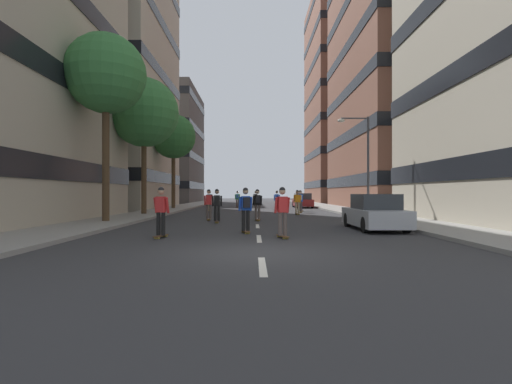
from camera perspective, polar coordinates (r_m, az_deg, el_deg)
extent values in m
plane|color=#333335|center=(35.35, -0.07, -2.66)|extent=(149.87, 149.87, 0.00)
cube|color=gray|center=(39.21, -11.54, -2.31)|extent=(3.16, 68.69, 0.14)
cube|color=gray|center=(39.29, 11.32, -2.30)|extent=(3.16, 68.69, 0.14)
cube|color=silver|center=(8.49, 0.95, -10.78)|extent=(0.16, 2.20, 0.01)
cube|color=silver|center=(13.43, 0.44, -6.83)|extent=(0.16, 2.20, 0.01)
cube|color=silver|center=(18.41, 0.22, -5.01)|extent=(0.16, 2.20, 0.01)
cube|color=silver|center=(23.39, 0.09, -3.96)|extent=(0.16, 2.20, 0.01)
cube|color=silver|center=(28.38, 0.00, -3.28)|extent=(0.16, 2.20, 0.01)
cube|color=silver|center=(33.38, -0.06, -2.81)|extent=(0.16, 2.20, 0.01)
cube|color=silver|center=(38.37, -0.10, -2.46)|extent=(0.16, 2.20, 0.01)
cube|color=silver|center=(43.37, -0.13, -2.19)|extent=(0.16, 2.20, 0.01)
cube|color=silver|center=(48.36, -0.16, -1.97)|extent=(0.16, 2.20, 0.01)
cube|color=silver|center=(53.36, -0.18, -1.80)|extent=(0.16, 2.20, 0.01)
cube|color=silver|center=(58.36, -0.20, -1.65)|extent=(0.16, 2.20, 0.01)
cube|color=silver|center=(63.36, -0.21, -1.53)|extent=(0.16, 2.20, 0.01)
cube|color=#BCB29E|center=(44.98, -21.84, 17.92)|extent=(13.00, 16.41, 30.98)
cube|color=black|center=(42.80, -21.85, 1.94)|extent=(13.12, 16.53, 1.10)
cube|color=black|center=(43.29, -21.85, 8.78)|extent=(13.12, 16.53, 1.10)
cube|color=black|center=(44.38, -21.85, 15.38)|extent=(13.12, 16.53, 1.10)
cube|color=black|center=(46.03, -21.84, 21.59)|extent=(13.12, 16.53, 1.10)
cube|color=#4C4744|center=(66.11, -14.17, 6.40)|extent=(13.00, 16.67, 18.12)
cube|color=black|center=(65.70, -14.18, 0.89)|extent=(13.12, 16.79, 1.10)
cube|color=black|center=(65.93, -14.17, 4.83)|extent=(13.12, 16.79, 1.10)
cube|color=black|center=(66.47, -14.17, 8.72)|extent=(13.12, 16.79, 1.10)
cube|color=black|center=(67.32, -14.17, 12.54)|extent=(13.12, 16.79, 1.10)
cube|color=brown|center=(45.25, 21.55, 18.39)|extent=(13.00, 20.10, 31.86)
cube|color=black|center=(42.93, 21.56, 1.44)|extent=(13.12, 20.22, 1.10)
cube|color=black|center=(43.30, 21.55, 7.47)|extent=(13.12, 20.22, 1.10)
cube|color=black|center=(44.13, 21.55, 13.34)|extent=(13.12, 20.22, 1.10)
cube|color=black|center=(45.40, 21.55, 18.94)|extent=(13.12, 20.22, 1.10)
cube|color=black|center=(47.08, 21.54, 24.18)|extent=(13.12, 20.22, 1.10)
cube|color=brown|center=(67.52, 13.72, 12.94)|extent=(13.00, 17.70, 33.64)
cube|color=black|center=(65.79, 13.72, 1.03)|extent=(13.12, 17.82, 1.10)
cube|color=black|center=(66.06, 13.72, 5.20)|extent=(13.12, 17.82, 1.10)
cube|color=black|center=(66.68, 13.72, 9.32)|extent=(13.12, 17.82, 1.10)
cube|color=black|center=(67.63, 13.72, 13.34)|extent=(13.12, 17.82, 1.10)
cube|color=black|center=(68.91, 13.72, 17.23)|extent=(13.12, 17.82, 1.10)
cube|color=black|center=(70.49, 13.72, 20.96)|extent=(13.12, 17.82, 1.10)
cube|color=black|center=(72.36, 13.71, 24.52)|extent=(13.12, 17.82, 1.10)
cube|color=maroon|center=(41.32, 6.82, -1.56)|extent=(1.80, 4.40, 0.70)
cube|color=#2D3338|center=(41.16, 6.85, -0.63)|extent=(1.60, 2.10, 0.64)
cylinder|color=black|center=(42.67, 5.51, -1.79)|extent=(0.22, 0.64, 0.64)
cylinder|color=black|center=(42.86, 7.64, -1.79)|extent=(0.22, 0.64, 0.64)
cylinder|color=black|center=(39.79, 5.94, -1.92)|extent=(0.22, 0.64, 0.64)
cylinder|color=black|center=(40.00, 8.22, -1.91)|extent=(0.22, 0.64, 0.64)
cube|color=#B2B7BF|center=(17.44, 16.94, -3.54)|extent=(1.80, 4.40, 0.70)
cube|color=#2D3338|center=(17.27, 17.09, -1.35)|extent=(1.60, 2.10, 0.64)
cylinder|color=black|center=(18.64, 13.25, -3.97)|extent=(0.22, 0.64, 0.64)
cylinder|color=black|center=(19.08, 17.94, -3.88)|extent=(0.22, 0.64, 0.64)
cylinder|color=black|center=(15.84, 15.74, -4.65)|extent=(0.22, 0.64, 0.64)
cylinder|color=black|center=(16.36, 21.15, -4.51)|extent=(0.22, 0.64, 0.64)
cylinder|color=#4C3823|center=(28.01, -16.10, 2.41)|extent=(0.36, 0.36, 5.33)
sphere|color=#387A3D|center=(28.53, -16.09, 11.14)|extent=(4.78, 4.78, 4.78)
cylinder|color=#4C3823|center=(37.63, -12.01, 1.75)|extent=(0.36, 0.36, 5.31)
sphere|color=#2D6B33|center=(37.99, -12.01, 7.98)|extent=(4.20, 4.20, 4.20)
cylinder|color=#4C3823|center=(21.44, -21.14, 4.26)|extent=(0.36, 0.36, 6.13)
sphere|color=#387A3D|center=(22.24, -21.13, 15.88)|extent=(4.07, 4.07, 4.07)
cylinder|color=#3F3F44|center=(27.00, 16.10, 3.75)|extent=(0.16, 0.16, 6.50)
cylinder|color=#3F3F44|center=(27.15, 14.25, 10.43)|extent=(1.80, 0.10, 0.10)
ellipsoid|color=silver|center=(26.92, 12.36, 10.20)|extent=(0.50, 0.30, 0.24)
cube|color=brown|center=(21.88, 0.22, -4.02)|extent=(0.31, 0.92, 0.02)
cylinder|color=#D8BF4C|center=(22.20, 0.11, -4.09)|extent=(0.19, 0.09, 0.07)
cylinder|color=#D8BF4C|center=(21.57, 0.33, -4.21)|extent=(0.19, 0.09, 0.07)
cylinder|color=#594C47|center=(21.85, -0.02, -2.95)|extent=(0.16, 0.16, 0.80)
cylinder|color=#594C47|center=(21.87, 0.45, -2.95)|extent=(0.16, 0.16, 0.80)
cube|color=black|center=(21.83, 0.22, -1.18)|extent=(0.34, 0.24, 0.55)
cylinder|color=black|center=(21.86, -0.37, -1.25)|extent=(0.12, 0.24, 0.55)
cylinder|color=black|center=(21.91, 0.77, -1.25)|extent=(0.12, 0.24, 0.55)
sphere|color=beige|center=(21.85, 0.21, 0.02)|extent=(0.22, 0.22, 0.22)
sphere|color=black|center=(21.85, 0.21, 0.15)|extent=(0.21, 0.21, 0.21)
cube|color=black|center=(21.66, 0.28, -1.11)|extent=(0.28, 0.19, 0.40)
cube|color=brown|center=(34.82, 3.07, -2.57)|extent=(0.25, 0.91, 0.02)
cylinder|color=#D8BF4C|center=(35.14, 3.07, -2.62)|extent=(0.18, 0.08, 0.07)
cylinder|color=#D8BF4C|center=(34.51, 3.08, -2.67)|extent=(0.18, 0.08, 0.07)
cylinder|color=#2D334C|center=(34.81, 2.93, -1.89)|extent=(0.15, 0.15, 0.80)
cylinder|color=#2D334C|center=(34.81, 3.22, -1.89)|extent=(0.15, 0.15, 0.80)
cube|color=blue|center=(34.79, 3.07, -0.78)|extent=(0.33, 0.22, 0.55)
cylinder|color=blue|center=(34.84, 2.71, -0.82)|extent=(0.10, 0.23, 0.55)
cylinder|color=blue|center=(34.85, 3.44, -0.82)|extent=(0.10, 0.23, 0.55)
sphere|color=#997051|center=(34.81, 3.07, -0.03)|extent=(0.22, 0.22, 0.22)
sphere|color=black|center=(34.81, 3.07, 0.05)|extent=(0.21, 0.21, 0.21)
cube|color=brown|center=(40.64, -2.74, -2.22)|extent=(0.25, 0.91, 0.02)
cylinder|color=#D8BF4C|center=(40.96, -2.69, -2.26)|extent=(0.18, 0.08, 0.07)
cylinder|color=#D8BF4C|center=(40.32, -2.78, -2.30)|extent=(0.18, 0.08, 0.07)
cylinder|color=#594C47|center=(40.63, -2.86, -1.63)|extent=(0.15, 0.15, 0.80)
cylinder|color=#594C47|center=(40.62, -2.61, -1.64)|extent=(0.15, 0.15, 0.80)
cube|color=green|center=(40.61, -2.74, -0.68)|extent=(0.33, 0.22, 0.55)
cylinder|color=green|center=(40.68, -3.04, -0.72)|extent=(0.10, 0.23, 0.55)
cylinder|color=green|center=(40.64, -2.42, -0.72)|extent=(0.10, 0.23, 0.55)
sphere|color=tan|center=(40.63, -2.73, -0.04)|extent=(0.22, 0.22, 0.22)
sphere|color=black|center=(40.63, -2.73, 0.03)|extent=(0.21, 0.21, 0.21)
cube|color=#3F72BF|center=(40.43, -2.76, -0.64)|extent=(0.27, 0.18, 0.40)
cube|color=brown|center=(15.21, -1.53, -5.75)|extent=(0.39, 0.92, 0.02)
cylinder|color=#D8BF4C|center=(15.52, -1.77, -5.81)|extent=(0.19, 0.11, 0.07)
cylinder|color=#D8BF4C|center=(14.90, -1.28, -6.05)|extent=(0.19, 0.11, 0.07)
cylinder|color=black|center=(15.15, -1.86, -4.20)|extent=(0.17, 0.17, 0.80)
cylinder|color=black|center=(15.19, -1.20, -4.19)|extent=(0.17, 0.17, 0.80)
cube|color=blue|center=(15.14, -1.53, -1.65)|extent=(0.36, 0.27, 0.55)
cylinder|color=blue|center=(15.15, -2.38, -1.75)|extent=(0.14, 0.24, 0.55)
cylinder|color=blue|center=(15.23, -0.76, -1.74)|extent=(0.14, 0.24, 0.55)
sphere|color=tan|center=(15.15, -1.54, 0.07)|extent=(0.22, 0.22, 0.22)
sphere|color=black|center=(15.15, -1.54, 0.26)|extent=(0.21, 0.21, 0.21)
cube|color=black|center=(14.96, -1.39, -1.55)|extent=(0.29, 0.21, 0.40)
cube|color=brown|center=(43.88, -0.07, -2.06)|extent=(0.30, 0.92, 0.02)
cylinder|color=#D8BF4C|center=(44.19, -0.12, -2.11)|extent=(0.19, 0.09, 0.07)
cylinder|color=#D8BF4C|center=(43.56, -0.02, -2.14)|extent=(0.19, 0.09, 0.07)
cylinder|color=#594C47|center=(43.85, -0.19, -1.52)|extent=(0.16, 0.16, 0.80)
cylinder|color=#594C47|center=(43.87, 0.04, -1.52)|extent=(0.16, 0.16, 0.80)
cube|color=white|center=(43.85, -0.07, -0.64)|extent=(0.34, 0.24, 0.55)
cylinder|color=white|center=(43.88, -0.37, -0.68)|extent=(0.12, 0.24, 0.55)
cylinder|color=white|center=(43.93, 0.20, -0.68)|extent=(0.12, 0.24, 0.55)
sphere|color=#997051|center=(43.87, -0.08, -0.05)|extent=(0.22, 0.22, 0.22)
sphere|color=black|center=(43.87, -0.08, 0.02)|extent=(0.21, 0.21, 0.21)
cube|color=black|center=(43.67, -0.04, -0.60)|extent=(0.28, 0.19, 0.40)
cube|color=brown|center=(13.60, 3.91, -6.41)|extent=(0.41, 0.92, 0.02)
cylinder|color=#D8BF4C|center=(13.91, 3.49, -6.47)|extent=(0.19, 0.11, 0.07)
cylinder|color=#D8BF4C|center=(13.31, 4.34, -6.76)|extent=(0.19, 0.11, 0.07)
cylinder|color=#594C47|center=(13.54, 3.54, -4.69)|extent=(0.17, 0.17, 0.80)
cylinder|color=#594C47|center=(13.59, 4.27, -4.67)|extent=(0.17, 0.17, 0.80)
cube|color=red|center=(13.53, 3.91, -1.83)|extent=(0.36, 0.27, 0.55)
cylinder|color=red|center=(13.51, 2.95, -1.95)|extent=(0.14, 0.24, 0.55)
cylinder|color=red|center=(13.65, 4.72, -1.93)|extent=(0.14, 0.24, 0.55)
sphere|color=tan|center=(13.54, 3.88, 0.09)|extent=(0.22, 0.22, 0.22)
sphere|color=black|center=(13.54, 3.88, 0.31)|extent=(0.21, 0.21, 0.21)
cube|color=brown|center=(22.54, -6.94, -3.91)|extent=(0.26, 0.91, 0.02)
cylinder|color=#D8BF4C|center=(22.86, -6.91, -3.97)|extent=(0.18, 0.08, 0.07)
cylinder|color=#D8BF4C|center=(22.23, -6.98, -4.08)|extent=(0.18, 0.08, 0.07)
cylinder|color=#594C47|center=(22.52, -7.17, -2.86)|extent=(0.15, 0.15, 0.80)
cylinder|color=#594C47|center=(22.51, -6.71, -2.86)|extent=(0.15, 0.15, 0.80)
cube|color=red|center=(22.49, -6.94, -1.15)|extent=(0.33, 0.22, 0.55)
cylinder|color=red|center=(22.56, -7.50, -1.21)|extent=(0.11, 0.24, 0.55)
cylinder|color=red|center=(22.54, -6.38, -1.21)|extent=(0.11, 0.24, 0.55)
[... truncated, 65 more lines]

